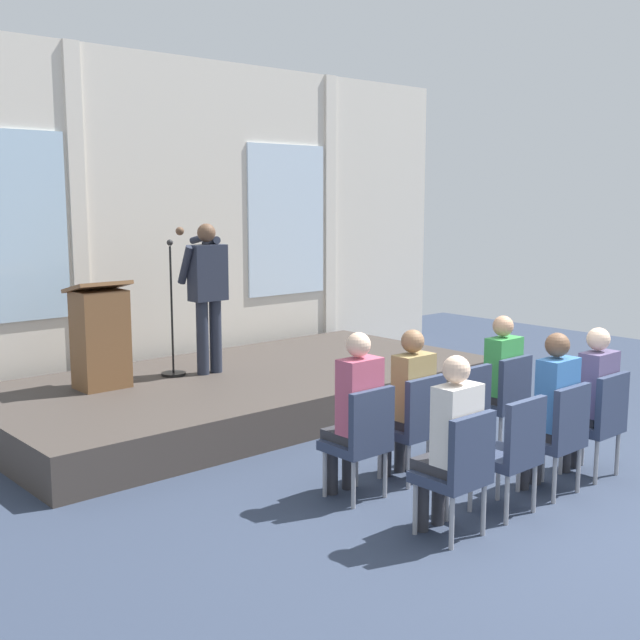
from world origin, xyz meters
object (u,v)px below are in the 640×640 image
at_px(chair_r1_c0, 459,467).
at_px(audience_r0_c0, 355,407).
at_px(mic_stand, 173,346).
at_px(lectern, 100,337).
at_px(audience_r0_c3, 498,375).
at_px(audience_r0_c1, 409,397).
at_px(chair_r1_c2, 559,432).
at_px(chair_r0_c0, 362,436).
at_px(audience_r1_c2, 551,405).
at_px(audience_r1_c0, 451,436).
at_px(chair_r0_c2, 463,409).
at_px(chair_r0_c3, 505,397).
at_px(chair_r1_c1, 512,449).
at_px(chair_r0_c1, 415,422).
at_px(speaker, 207,287).
at_px(chair_r1_c3, 599,418).
at_px(audience_r1_c3, 592,394).

bearing_deg(chair_r1_c0, audience_r0_c0, 90.00).
height_order(mic_stand, lectern, mic_stand).
bearing_deg(mic_stand, audience_r0_c3, -63.75).
bearing_deg(audience_r0_c1, chair_r1_c2, -58.98).
bearing_deg(chair_r0_c0, audience_r1_c2, -35.27).
distance_m(chair_r0_c0, audience_r0_c0, 0.24).
height_order(chair_r0_c0, chair_r1_c0, same).
bearing_deg(chair_r1_c0, audience_r0_c3, 29.01).
bearing_deg(mic_stand, audience_r1_c0, -93.97).
bearing_deg(chair_r0_c2, audience_r0_c1, 172.86).
bearing_deg(chair_r0_c2, chair_r0_c0, 180.00).
height_order(chair_r1_c0, audience_r1_c2, audience_r1_c2).
bearing_deg(audience_r0_c3, audience_r1_c2, -123.00).
xyz_separation_m(chair_r0_c3, chair_r1_c0, (-1.93, -0.99, 0.00)).
xyz_separation_m(audience_r1_c0, chair_r1_c1, (0.64, -0.08, -0.21)).
bearing_deg(chair_r1_c1, chair_r0_c0, 123.04).
bearing_deg(audience_r0_c0, chair_r0_c1, -6.92).
bearing_deg(audience_r0_c1, speaker, 89.60).
height_order(speaker, audience_r0_c1, speaker).
distance_m(audience_r1_c2, chair_r1_c3, 0.68).
distance_m(chair_r0_c2, audience_r0_c3, 0.68).
distance_m(audience_r0_c0, chair_r1_c3, 2.22).
height_order(audience_r0_c0, chair_r1_c2, audience_r0_c0).
height_order(chair_r1_c2, audience_r1_c3, audience_r1_c3).
distance_m(speaker, chair_r1_c0, 4.36).
height_order(chair_r1_c1, chair_r1_c3, same).
height_order(chair_r0_c3, chair_r1_c0, same).
xyz_separation_m(chair_r0_c0, chair_r0_c3, (1.93, 0.00, 0.00)).
relative_size(mic_stand, lectern, 1.34).
bearing_deg(audience_r0_c3, chair_r0_c3, -90.00).
distance_m(lectern, audience_r1_c2, 4.68).
relative_size(mic_stand, audience_r0_c1, 1.17).
xyz_separation_m(chair_r0_c0, audience_r1_c2, (1.29, -0.91, 0.22)).
relative_size(chair_r0_c1, chair_r1_c2, 1.00).
height_order(mic_stand, audience_r0_c0, mic_stand).
xyz_separation_m(chair_r0_c0, chair_r0_c2, (1.29, 0.00, 0.00)).
height_order(audience_r1_c2, chair_r1_c3, audience_r1_c2).
distance_m(chair_r0_c1, chair_r1_c1, 0.99).
distance_m(audience_r0_c0, chair_r1_c0, 1.09).
height_order(mic_stand, chair_r1_c3, mic_stand).
height_order(chair_r0_c3, audience_r0_c3, audience_r0_c3).
xyz_separation_m(audience_r0_c0, chair_r1_c0, (-0.00, -1.07, -0.23)).
bearing_deg(chair_r1_c1, chair_r1_c3, 0.00).
distance_m(chair_r0_c3, audience_r1_c2, 1.14).
xyz_separation_m(speaker, mic_stand, (-0.37, 0.17, -0.67)).
relative_size(speaker, chair_r0_c0, 1.84).
xyz_separation_m(mic_stand, chair_r1_c1, (0.35, -4.39, -0.22)).
height_order(audience_r1_c0, audience_r1_c2, audience_r1_c2).
height_order(audience_r0_c0, chair_r1_c0, audience_r0_c0).
bearing_deg(chair_r0_c0, chair_r1_c1, -56.96).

